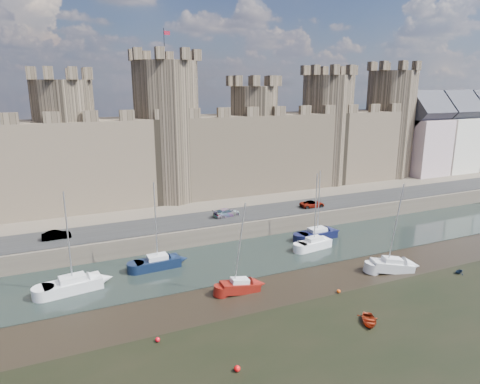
{
  "coord_description": "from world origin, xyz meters",
  "views": [
    {
      "loc": [
        -15.96,
        -23.08,
        21.97
      ],
      "look_at": [
        3.87,
        22.0,
        9.43
      ],
      "focal_mm": 32.0,
      "sensor_mm": 36.0,
      "label": 1
    }
  ],
  "objects_px": {
    "sailboat_1": "(158,262)",
    "sailboat_3": "(317,234)",
    "sailboat_2": "(314,243)",
    "sailboat_4": "(240,286)",
    "car_1": "(56,235)",
    "car_2": "(227,213)",
    "car_3": "(312,204)",
    "sailboat_0": "(73,284)",
    "sailboat_5": "(392,265)"
  },
  "relations": [
    {
      "from": "sailboat_0",
      "to": "sailboat_4",
      "type": "relative_size",
      "value": 1.11
    },
    {
      "from": "sailboat_3",
      "to": "sailboat_4",
      "type": "distance_m",
      "value": 19.86
    },
    {
      "from": "sailboat_1",
      "to": "car_3",
      "type": "bearing_deg",
      "value": 13.59
    },
    {
      "from": "sailboat_0",
      "to": "car_3",
      "type": "bearing_deg",
      "value": 6.88
    },
    {
      "from": "car_1",
      "to": "car_2",
      "type": "distance_m",
      "value": 23.66
    },
    {
      "from": "car_2",
      "to": "sailboat_4",
      "type": "xyz_separation_m",
      "value": [
        -5.9,
        -18.36,
        -2.38
      ]
    },
    {
      "from": "car_3",
      "to": "sailboat_5",
      "type": "bearing_deg",
      "value": 179.41
    },
    {
      "from": "car_1",
      "to": "sailboat_5",
      "type": "relative_size",
      "value": 0.33
    },
    {
      "from": "car_2",
      "to": "sailboat_0",
      "type": "bearing_deg",
      "value": 104.86
    },
    {
      "from": "sailboat_1",
      "to": "sailboat_3",
      "type": "height_order",
      "value": "sailboat_1"
    },
    {
      "from": "car_1",
      "to": "sailboat_5",
      "type": "bearing_deg",
      "value": -121.16
    },
    {
      "from": "car_2",
      "to": "car_3",
      "type": "xyz_separation_m",
      "value": [
        14.52,
        -1.01,
        -0.06
      ]
    },
    {
      "from": "sailboat_0",
      "to": "sailboat_1",
      "type": "height_order",
      "value": "sailboat_0"
    },
    {
      "from": "sailboat_3",
      "to": "sailboat_1",
      "type": "bearing_deg",
      "value": 179.53
    },
    {
      "from": "sailboat_2",
      "to": "sailboat_4",
      "type": "distance_m",
      "value": 16.03
    },
    {
      "from": "car_2",
      "to": "sailboat_4",
      "type": "distance_m",
      "value": 19.43
    },
    {
      "from": "sailboat_1",
      "to": "sailboat_5",
      "type": "relative_size",
      "value": 0.99
    },
    {
      "from": "car_2",
      "to": "sailboat_4",
      "type": "bearing_deg",
      "value": 150.89
    },
    {
      "from": "sailboat_0",
      "to": "sailboat_2",
      "type": "xyz_separation_m",
      "value": [
        30.79,
        -0.05,
        -0.02
      ]
    },
    {
      "from": "sailboat_1",
      "to": "sailboat_2",
      "type": "relative_size",
      "value": 1.03
    },
    {
      "from": "sailboat_0",
      "to": "sailboat_5",
      "type": "height_order",
      "value": "sailboat_0"
    },
    {
      "from": "sailboat_3",
      "to": "sailboat_4",
      "type": "bearing_deg",
      "value": -150.88
    },
    {
      "from": "sailboat_2",
      "to": "sailboat_5",
      "type": "xyz_separation_m",
      "value": [
        4.63,
        -9.8,
        -0.06
      ]
    },
    {
      "from": "car_1",
      "to": "sailboat_1",
      "type": "distance_m",
      "value": 14.17
    },
    {
      "from": "sailboat_1",
      "to": "sailboat_2",
      "type": "xyz_separation_m",
      "value": [
        21.01,
        -2.26,
        -0.01
      ]
    },
    {
      "from": "car_3",
      "to": "sailboat_3",
      "type": "bearing_deg",
      "value": 156.75
    },
    {
      "from": "sailboat_0",
      "to": "sailboat_1",
      "type": "xyz_separation_m",
      "value": [
        9.78,
        2.21,
        -0.01
      ]
    },
    {
      "from": "sailboat_4",
      "to": "sailboat_1",
      "type": "bearing_deg",
      "value": 126.98
    },
    {
      "from": "sailboat_0",
      "to": "sailboat_4",
      "type": "distance_m",
      "value": 18.08
    },
    {
      "from": "car_1",
      "to": "car_2",
      "type": "xyz_separation_m",
      "value": [
        23.65,
        0.18,
        0.04
      ]
    },
    {
      "from": "sailboat_5",
      "to": "car_1",
      "type": "bearing_deg",
      "value": 167.09
    },
    {
      "from": "sailboat_5",
      "to": "car_3",
      "type": "bearing_deg",
      "value": 102.17
    },
    {
      "from": "sailboat_1",
      "to": "sailboat_3",
      "type": "relative_size",
      "value": 1.07
    },
    {
      "from": "sailboat_0",
      "to": "sailboat_5",
      "type": "xyz_separation_m",
      "value": [
        35.42,
        -9.85,
        -0.08
      ]
    },
    {
      "from": "car_1",
      "to": "car_3",
      "type": "height_order",
      "value": "car_1"
    },
    {
      "from": "sailboat_0",
      "to": "sailboat_2",
      "type": "height_order",
      "value": "sailboat_0"
    },
    {
      "from": "sailboat_0",
      "to": "sailboat_5",
      "type": "distance_m",
      "value": 36.77
    },
    {
      "from": "car_1",
      "to": "sailboat_1",
      "type": "bearing_deg",
      "value": -129.76
    },
    {
      "from": "car_2",
      "to": "sailboat_3",
      "type": "relative_size",
      "value": 0.42
    },
    {
      "from": "sailboat_1",
      "to": "sailboat_3",
      "type": "distance_m",
      "value": 23.65
    },
    {
      "from": "car_3",
      "to": "car_1",
      "type": "bearing_deg",
      "value": 92.53
    },
    {
      "from": "sailboat_2",
      "to": "car_1",
      "type": "bearing_deg",
      "value": 153.74
    },
    {
      "from": "sailboat_0",
      "to": "sailboat_3",
      "type": "distance_m",
      "value": 33.55
    },
    {
      "from": "car_1",
      "to": "sailboat_4",
      "type": "height_order",
      "value": "sailboat_4"
    },
    {
      "from": "car_3",
      "to": "car_2",
      "type": "bearing_deg",
      "value": 89.8
    },
    {
      "from": "car_1",
      "to": "car_2",
      "type": "relative_size",
      "value": 0.83
    },
    {
      "from": "sailboat_4",
      "to": "sailboat_5",
      "type": "xyz_separation_m",
      "value": [
        18.9,
        -2.5,
        0.03
      ]
    },
    {
      "from": "sailboat_3",
      "to": "sailboat_4",
      "type": "xyz_separation_m",
      "value": [
        -16.89,
        -10.45,
        -0.04
      ]
    },
    {
      "from": "car_1",
      "to": "sailboat_2",
      "type": "xyz_separation_m",
      "value": [
        32.03,
        -10.88,
        -2.25
      ]
    },
    {
      "from": "car_2",
      "to": "sailboat_0",
      "type": "relative_size",
      "value": 0.38
    }
  ]
}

